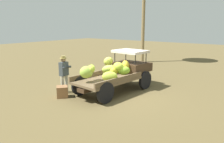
# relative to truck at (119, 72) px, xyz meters

# --- Properties ---
(ground_plane) EXTENTS (60.00, 60.00, 0.00)m
(ground_plane) POSITION_rel_truck_xyz_m (-0.38, -0.20, -0.93)
(ground_plane) COLOR brown
(truck) EXTENTS (4.56, 2.09, 1.88)m
(truck) POSITION_rel_truck_xyz_m (0.00, 0.00, 0.00)
(truck) COLOR #3F2C1C
(truck) RESTS_ON ground
(farmer) EXTENTS (0.53, 0.47, 1.74)m
(farmer) POSITION_rel_truck_xyz_m (-1.84, 1.82, 0.06)
(farmer) COLOR #B7B6A0
(farmer) RESTS_ON ground
(wooden_crate) EXTENTS (0.68, 0.68, 0.49)m
(wooden_crate) POSITION_rel_truck_xyz_m (-2.33, 1.41, -0.69)
(wooden_crate) COLOR #8D623D
(wooden_crate) RESTS_ON ground
(loose_banana_bunch) EXTENTS (0.58, 0.63, 0.34)m
(loose_banana_bunch) POSITION_rel_truck_xyz_m (0.13, 1.97, -0.77)
(loose_banana_bunch) COLOR #AABB3F
(loose_banana_bunch) RESTS_ON ground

